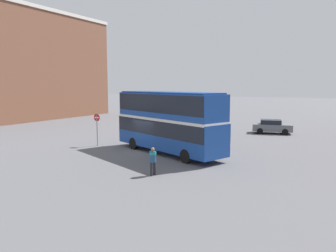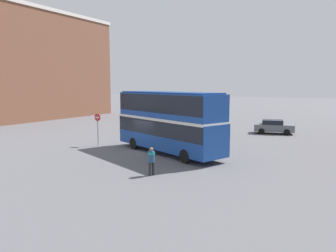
% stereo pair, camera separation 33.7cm
% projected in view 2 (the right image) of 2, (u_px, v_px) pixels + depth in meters
% --- Properties ---
extents(ground_plane, '(240.00, 240.00, 0.00)m').
position_uv_depth(ground_plane, '(145.00, 151.00, 26.24)').
color(ground_plane, '#5B5B60').
extents(building_row_left, '(9.46, 30.35, 16.46)m').
position_uv_depth(building_row_left, '(22.00, 65.00, 49.35)').
color(building_row_left, brown).
rests_on(building_row_left, ground_plane).
extents(double_decker_bus, '(10.45, 6.10, 4.76)m').
position_uv_depth(double_decker_bus, '(168.00, 119.00, 25.13)').
color(double_decker_bus, '#194293').
rests_on(double_decker_bus, ground_plane).
extents(pedestrian_foreground, '(0.50, 0.50, 1.68)m').
position_uv_depth(pedestrian_foreground, '(151.00, 158.00, 19.14)').
color(pedestrian_foreground, '#232328').
rests_on(pedestrian_foreground, ground_plane).
extents(parked_car_kerb_near, '(4.83, 2.48, 1.38)m').
position_uv_depth(parked_car_kerb_near, '(147.00, 123.00, 39.47)').
color(parked_car_kerb_near, silver).
rests_on(parked_car_kerb_near, ground_plane).
extents(parked_car_kerb_far, '(4.45, 2.78, 1.50)m').
position_uv_depth(parked_car_kerb_far, '(274.00, 127.00, 35.61)').
color(parked_car_kerb_far, slate).
rests_on(parked_car_kerb_far, ground_plane).
extents(no_entry_sign, '(0.65, 0.08, 2.81)m').
position_uv_depth(no_entry_sign, '(98.00, 124.00, 28.46)').
color(no_entry_sign, gray).
rests_on(no_entry_sign, ground_plane).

